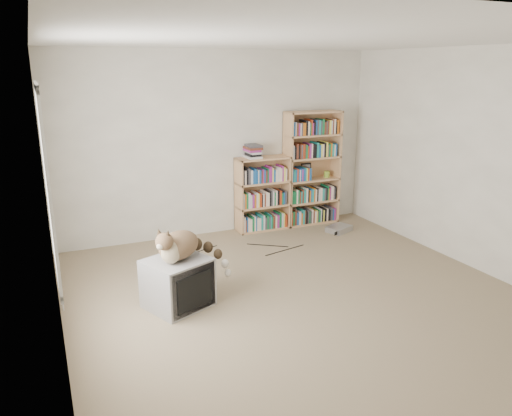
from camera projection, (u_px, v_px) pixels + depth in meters
name	position (u px, v px, depth m)	size (l,w,h in m)	color
floor	(307.00, 304.00, 4.95)	(4.50, 5.00, 0.01)	#998A67
wall_back	(219.00, 144.00, 6.81)	(4.50, 0.02, 2.50)	white
wall_left	(49.00, 208.00, 3.74)	(0.02, 5.00, 2.50)	white
wall_right	(489.00, 163.00, 5.48)	(0.02, 5.00, 2.50)	white
ceiling	(315.00, 39.00, 4.27)	(4.50, 5.00, 0.02)	white
window	(47.00, 183.00, 3.88)	(0.02, 1.22, 1.52)	white
crt_tv	(177.00, 283.00, 4.86)	(0.71, 0.69, 0.49)	#A1A1A3
cat	(186.00, 248.00, 4.82)	(0.82, 0.56, 0.59)	#372916
bookcase_tall	(311.00, 171.00, 7.35)	(0.83, 0.30, 1.66)	tan
bookcase_short	(262.00, 196.00, 7.12)	(0.77, 0.30, 1.05)	tan
book_stack	(253.00, 151.00, 6.89)	(0.22, 0.28, 0.18)	#AF3517
green_mug	(326.00, 174.00, 7.45)	(0.08, 0.08, 0.09)	#8AB132
framed_print	(306.00, 170.00, 7.41)	(0.16, 0.01, 0.22)	black
dvd_player	(339.00, 229.00, 7.13)	(0.35, 0.25, 0.08)	#A8A9AD
wall_outlet	(58.00, 280.00, 4.73)	(0.01, 0.08, 0.13)	silver
floor_cables	(240.00, 251.00, 6.38)	(1.20, 0.70, 0.01)	black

